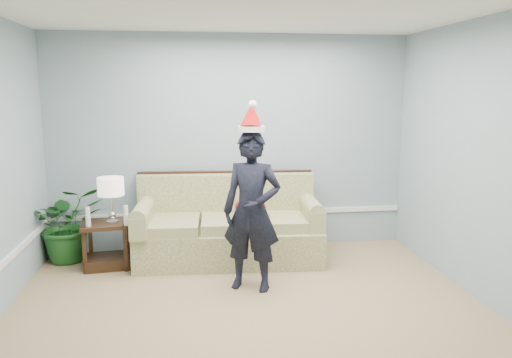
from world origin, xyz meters
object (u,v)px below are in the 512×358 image
Objects in this scene: sofa at (228,229)px; man at (252,211)px; houseplant at (68,223)px; teddy_bear at (251,205)px; side_table at (108,249)px; table_lamp at (111,188)px.

man reaches higher than sofa.
sofa is 2.44× the size of houseplant.
man is 0.82m from teddy_bear.
houseplant is (-0.49, 0.29, 0.25)m from side_table.
side_table is 0.37× the size of man.
man is (1.49, -0.80, -0.12)m from table_lamp.
man is at bearing -28.80° from houseplant.
man is (2.06, -1.13, 0.36)m from houseplant.
houseplant is (-0.57, 0.34, -0.48)m from table_lamp.
sofa is at bearing -5.65° from houseplant.
teddy_bear is at bearing -24.98° from sofa.
teddy_bear reaches higher than side_table.
sofa is at bearing 122.41° from man.
table_lamp reaches higher than houseplant.
houseplant is at bearing -175.39° from teddy_bear.
man is (0.17, -0.94, 0.45)m from sofa.
sofa reaches higher than teddy_bear.
side_table is 1.15× the size of table_lamp.
side_table is 1.38× the size of teddy_bear.
houseplant is (-1.89, 0.19, 0.09)m from sofa.
man is 3.73× the size of teddy_bear.
houseplant is 2.08× the size of teddy_bear.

